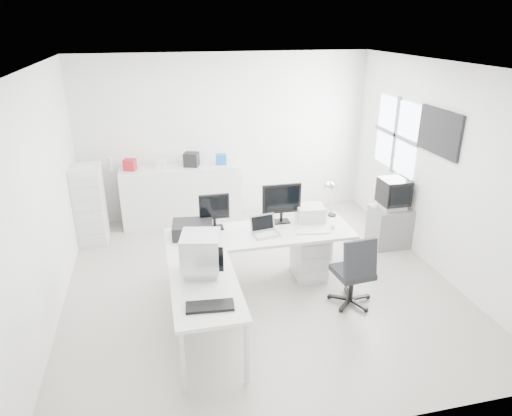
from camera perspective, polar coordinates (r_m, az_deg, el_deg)
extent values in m
cube|color=silver|center=(6.24, 0.42, -9.21)|extent=(5.00, 5.00, 0.01)
cube|color=white|center=(5.32, 0.51, 17.35)|extent=(5.00, 5.00, 0.01)
cube|color=white|center=(7.98, -3.76, 8.85)|extent=(5.00, 0.02, 2.80)
cube|color=white|center=(5.63, -25.12, 0.81)|extent=(0.02, 5.00, 2.80)
cube|color=white|center=(6.64, 22.01, 4.40)|extent=(0.02, 5.00, 2.80)
cube|color=silver|center=(6.29, 6.66, -5.92)|extent=(0.40, 0.50, 0.60)
cube|color=black|center=(5.79, -7.91, -2.63)|extent=(0.54, 0.44, 0.18)
cube|color=silver|center=(5.90, 7.03, -2.95)|extent=(0.45, 0.19, 0.02)
sphere|color=silver|center=(6.04, 9.57, -2.29)|extent=(0.06, 0.06, 0.06)
cube|color=beige|center=(6.21, 6.80, -0.64)|extent=(0.40, 0.36, 0.21)
cube|color=black|center=(4.44, -5.78, -12.11)|extent=(0.47, 0.22, 0.03)
cube|color=slate|center=(7.36, 16.34, -2.24)|extent=(0.57, 0.47, 0.62)
cube|color=silver|center=(7.91, -9.28, 1.65)|extent=(2.00, 0.50, 1.00)
cube|color=#A61722|center=(7.73, -15.49, 5.23)|extent=(0.22, 0.21, 0.18)
cube|color=silver|center=(7.72, -11.77, 5.41)|extent=(0.17, 0.15, 0.14)
cube|color=black|center=(7.73, -8.08, 6.03)|extent=(0.29, 0.28, 0.23)
cube|color=#1756A7|center=(7.79, -4.39, 6.10)|extent=(0.19, 0.17, 0.17)
cylinder|color=silver|center=(7.78, -17.70, 5.24)|extent=(0.07, 0.07, 0.22)
cube|color=silver|center=(7.52, -20.07, 0.39)|extent=(0.44, 0.52, 1.24)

